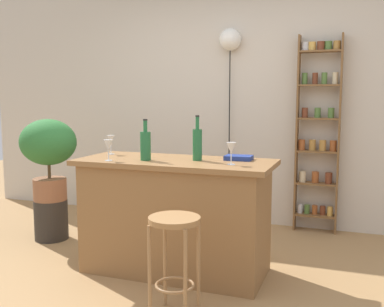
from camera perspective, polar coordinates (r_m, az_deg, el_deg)
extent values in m
plane|color=#A37A4C|center=(3.53, -3.99, -16.22)|extent=(12.00, 12.00, 0.00)
cube|color=beige|center=(5.08, 4.95, 7.19)|extent=(6.40, 0.10, 2.80)
cube|color=olive|center=(3.64, -2.11, -8.20)|extent=(1.42, 0.61, 0.87)
cube|color=olive|center=(3.55, -2.15, -1.12)|extent=(1.55, 0.66, 0.04)
cylinder|color=#997047|center=(2.91, -5.36, -14.91)|extent=(0.02, 0.02, 0.62)
cylinder|color=#997047|center=(2.82, -0.84, -15.60)|extent=(0.02, 0.02, 0.62)
cylinder|color=#997047|center=(3.11, -3.43, -13.39)|extent=(0.02, 0.02, 0.62)
cylinder|color=#997047|center=(3.03, 0.82, -13.96)|extent=(0.02, 0.02, 0.62)
torus|color=#997047|center=(3.00, -2.19, -16.23)|extent=(0.26, 0.26, 0.02)
cylinder|color=#9E7042|center=(2.86, -2.23, -8.33)|extent=(0.33, 0.33, 0.03)
cube|color=brown|center=(4.81, 13.10, 2.35)|extent=(0.02, 0.14, 2.02)
cube|color=brown|center=(4.78, 18.06, 2.15)|extent=(0.02, 0.14, 2.02)
cube|color=brown|center=(4.93, 15.24, -7.51)|extent=(0.40, 0.14, 0.02)
cylinder|color=silver|center=(4.94, 13.45, -6.75)|extent=(0.06, 0.06, 0.09)
cylinder|color=#4C7033|center=(4.94, 14.30, -6.80)|extent=(0.06, 0.06, 0.09)
cylinder|color=#994C23|center=(4.93, 15.21, -6.85)|extent=(0.06, 0.06, 0.09)
cylinder|color=brown|center=(4.92, 16.16, -6.90)|extent=(0.06, 0.06, 0.09)
cylinder|color=gold|center=(4.90, 17.01, -6.99)|extent=(0.06, 0.06, 0.09)
cube|color=brown|center=(4.86, 15.37, -3.68)|extent=(0.40, 0.14, 0.02)
cylinder|color=beige|center=(4.86, 13.76, -2.82)|extent=(0.07, 0.07, 0.11)
cylinder|color=#994C23|center=(4.85, 15.29, -2.90)|extent=(0.07, 0.07, 0.11)
cylinder|color=brown|center=(4.83, 16.85, -2.99)|extent=(0.07, 0.07, 0.11)
cube|color=brown|center=(4.81, 15.50, 0.26)|extent=(0.40, 0.14, 0.02)
cylinder|color=#994C23|center=(4.81, 13.66, 1.08)|extent=(0.07, 0.07, 0.11)
cylinder|color=#AD7A38|center=(4.81, 14.94, 1.04)|extent=(0.07, 0.07, 0.11)
cylinder|color=#AD7A38|center=(4.79, 16.15, 0.98)|extent=(0.07, 0.07, 0.11)
cylinder|color=#994C23|center=(4.79, 17.38, 0.93)|extent=(0.07, 0.07, 0.11)
cube|color=brown|center=(4.78, 15.64, 4.26)|extent=(0.40, 0.14, 0.02)
cylinder|color=brown|center=(4.78, 14.05, 5.03)|extent=(0.06, 0.06, 0.10)
cylinder|color=#4C7033|center=(4.79, 15.56, 4.98)|extent=(0.06, 0.06, 0.10)
cylinder|color=#4C7033|center=(4.76, 17.14, 4.92)|extent=(0.06, 0.06, 0.10)
cube|color=brown|center=(4.78, 15.78, 8.28)|extent=(0.40, 0.14, 0.02)
cylinder|color=#4C7033|center=(4.80, 14.03, 9.14)|extent=(0.06, 0.06, 0.12)
cylinder|color=brown|center=(4.79, 15.27, 9.10)|extent=(0.06, 0.06, 0.12)
cylinder|color=#4C7033|center=(4.77, 16.35, 9.08)|extent=(0.06, 0.06, 0.12)
cylinder|color=beige|center=(4.76, 17.62, 9.03)|extent=(0.06, 0.06, 0.12)
cube|color=brown|center=(4.80, 15.92, 12.30)|extent=(0.40, 0.14, 0.02)
cylinder|color=silver|center=(4.82, 14.09, 12.96)|extent=(0.07, 0.07, 0.09)
cylinder|color=gold|center=(4.81, 14.93, 12.94)|extent=(0.07, 0.07, 0.09)
cylinder|color=brown|center=(4.79, 15.94, 12.93)|extent=(0.07, 0.07, 0.09)
cylinder|color=#4C7033|center=(4.80, 16.81, 12.89)|extent=(0.07, 0.07, 0.09)
cylinder|color=#AD7A38|center=(4.79, 17.84, 12.86)|extent=(0.07, 0.07, 0.09)
cylinder|color=#2D2823|center=(4.71, -17.34, -7.94)|extent=(0.32, 0.32, 0.39)
cylinder|color=#935B3D|center=(4.64, -17.48, -4.31)|extent=(0.32, 0.32, 0.21)
cylinder|color=brown|center=(4.61, -17.57, -2.02)|extent=(0.03, 0.03, 0.16)
ellipsoid|color=#2D7033|center=(4.57, -17.70, 1.38)|extent=(0.56, 0.50, 0.45)
cylinder|color=#236638|center=(3.53, -5.88, 0.94)|extent=(0.08, 0.08, 0.22)
cylinder|color=#236638|center=(3.51, -5.91, 3.45)|extent=(0.03, 0.03, 0.09)
cylinder|color=black|center=(3.51, -5.92, 4.26)|extent=(0.03, 0.03, 0.01)
cylinder|color=#236638|center=(3.50, 0.68, 1.11)|extent=(0.07, 0.07, 0.24)
cylinder|color=#236638|center=(3.49, 0.68, 3.87)|extent=(0.03, 0.03, 0.09)
cylinder|color=black|center=(3.49, 0.68, 4.75)|extent=(0.03, 0.03, 0.01)
cylinder|color=silver|center=(3.95, -10.18, -0.06)|extent=(0.06, 0.06, 0.00)
cylinder|color=silver|center=(3.94, -10.19, 0.51)|extent=(0.01, 0.01, 0.07)
cone|color=silver|center=(3.93, -10.22, 1.67)|extent=(0.07, 0.07, 0.08)
cylinder|color=silver|center=(3.31, 4.94, -1.38)|extent=(0.06, 0.06, 0.00)
cylinder|color=silver|center=(3.30, 4.95, -0.70)|extent=(0.01, 0.01, 0.07)
cone|color=silver|center=(3.29, 4.97, 0.68)|extent=(0.07, 0.07, 0.08)
cylinder|color=silver|center=(3.56, -10.47, -0.87)|extent=(0.06, 0.06, 0.00)
cylinder|color=silver|center=(3.55, -10.48, -0.24)|extent=(0.01, 0.01, 0.07)
cone|color=silver|center=(3.54, -10.51, 1.04)|extent=(0.07, 0.07, 0.08)
cube|color=navy|center=(3.56, 5.90, -0.53)|extent=(0.22, 0.16, 0.03)
cylinder|color=black|center=(4.98, 4.72, 2.61)|extent=(0.01, 0.01, 2.00)
sphere|color=white|center=(5.00, 4.84, 14.13)|extent=(0.24, 0.24, 0.24)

